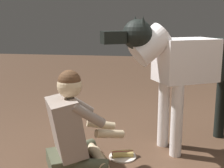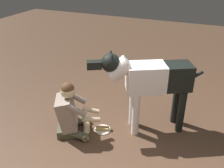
# 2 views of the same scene
# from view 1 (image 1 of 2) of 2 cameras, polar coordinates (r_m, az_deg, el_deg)

# --- Properties ---
(person_sitting_on_floor) EXTENTS (0.72, 0.63, 0.85)m
(person_sitting_on_floor) POSITION_cam_1_polar(r_m,az_deg,el_deg) (2.69, -7.42, -8.00)
(person_sitting_on_floor) COLOR #4C503B
(person_sitting_on_floor) RESTS_ON ground
(large_dog) EXTENTS (1.51, 0.90, 1.29)m
(large_dog) POSITION_cam_1_polar(r_m,az_deg,el_deg) (3.02, 14.42, 3.56)
(large_dog) COLOR white
(large_dog) RESTS_ON ground
(hot_dog_on_plate) EXTENTS (0.26, 0.26, 0.06)m
(hot_dog_on_plate) POSITION_cam_1_polar(r_m,az_deg,el_deg) (2.94, 1.97, -12.94)
(hot_dog_on_plate) COLOR white
(hot_dog_on_plate) RESTS_ON ground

